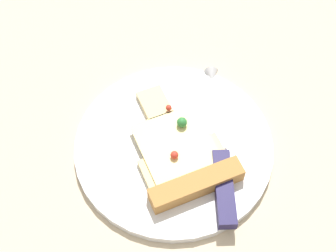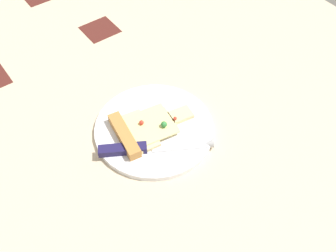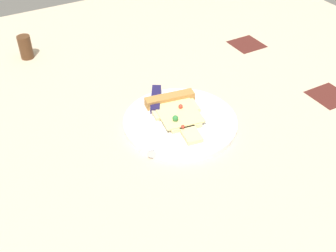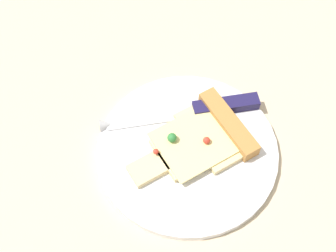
{
  "view_description": "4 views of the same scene",
  "coord_description": "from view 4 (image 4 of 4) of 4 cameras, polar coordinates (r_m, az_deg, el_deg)",
  "views": [
    {
      "loc": [
        -10.01,
        -22.03,
        55.94
      ],
      "look_at": [
        8.32,
        6.69,
        2.98
      ],
      "focal_mm": 51.73,
      "sensor_mm": 36.0,
      "label": 1
    },
    {
      "loc": [
        51.86,
        -24.13,
        66.34
      ],
      "look_at": [
        10.67,
        6.69,
        2.8
      ],
      "focal_mm": 40.91,
      "sensor_mm": 36.0,
      "label": 2
    },
    {
      "loc": [
        47.37,
        68.65,
        59.34
      ],
      "look_at": [
        11.97,
        6.09,
        1.79
      ],
      "focal_mm": 44.34,
      "sensor_mm": 36.0,
      "label": 3
    },
    {
      "loc": [
        -14.54,
        27.88,
        61.87
      ],
      "look_at": [
        11.8,
        5.32,
        3.44
      ],
      "focal_mm": 51.04,
      "sensor_mm": 36.0,
      "label": 4
    }
  ],
  "objects": [
    {
      "name": "ground_plane",
      "position": [
        0.71,
        9.59,
        -5.91
      ],
      "size": [
        151.73,
        151.73,
        3.0
      ],
      "color": "#C6B293",
      "rests_on": "ground"
    },
    {
      "name": "pizza_slice",
      "position": [
        0.69,
        4.17,
        -1.46
      ],
      "size": [
        12.55,
        18.45,
        2.65
      ],
      "rotation": [
        0.0,
        0.0,
        6.12
      ],
      "color": "beige",
      "rests_on": "plate"
    },
    {
      "name": "knife",
      "position": [
        0.71,
        3.35,
        1.88
      ],
      "size": [
        14.06,
        21.71,
        2.45
      ],
      "rotation": [
        0.0,
        0.0,
        5.75
      ],
      "color": "silver",
      "rests_on": "plate"
    },
    {
      "name": "plate",
      "position": [
        0.69,
        2.3,
        -3.01
      ],
      "size": [
        26.17,
        26.17,
        1.25
      ],
      "primitive_type": "cylinder",
      "color": "silver",
      "rests_on": "ground_plane"
    }
  ]
}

